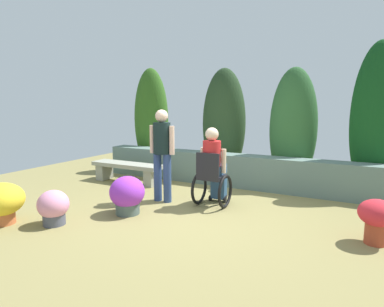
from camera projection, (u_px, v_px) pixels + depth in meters
name	position (u px, v px, depth m)	size (l,w,h in m)	color
ground_plane	(195.00, 211.00, 5.22)	(10.92, 10.92, 0.00)	olive
stone_retaining_wall	(235.00, 170.00, 6.79)	(6.23, 0.43, 0.67)	slate
hedge_backdrop	(249.00, 123.00, 7.11)	(5.99, 0.84, 2.85)	#305D1C
stone_bench	(127.00, 169.00, 7.10)	(1.68, 0.42, 0.43)	gray
person_in_wheelchair	(213.00, 169.00, 5.43)	(0.53, 0.66, 1.33)	black
person_standing_companion	(162.00, 149.00, 5.62)	(0.49, 0.30, 1.62)	navy
flower_pot_purple_near	(377.00, 217.00, 3.95)	(0.45, 0.45, 0.56)	#A43E26
flower_pot_terracotta_by_wall	(1.00, 202.00, 4.62)	(0.64, 0.64, 0.60)	#B75E34
flower_pot_red_accent	(53.00, 207.00, 4.60)	(0.44, 0.44, 0.50)	#4A4C5B
flower_pot_small_foreground	(127.00, 195.00, 5.06)	(0.55, 0.55, 0.60)	#495B58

